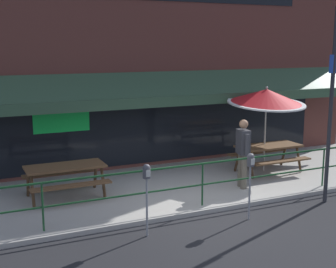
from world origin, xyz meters
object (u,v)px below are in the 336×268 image
(patio_umbrella_centre, at_px, (266,97))
(street_sign_pole, at_px, (331,105))
(picnic_table_centre, at_px, (269,151))
(parking_meter_near, at_px, (147,178))
(pedestrian_walking, at_px, (243,150))
(picnic_table_left, at_px, (65,172))
(parking_meter_far, at_px, (250,166))

(patio_umbrella_centre, height_order, street_sign_pole, street_sign_pole)
(picnic_table_centre, distance_m, patio_umbrella_centre, 1.49)
(parking_meter_near, bearing_deg, pedestrian_walking, 26.31)
(parking_meter_near, bearing_deg, picnic_table_left, 109.52)
(parking_meter_near, bearing_deg, picnic_table_centre, 28.07)
(street_sign_pole, bearing_deg, picnic_table_centre, 86.07)
(patio_umbrella_centre, bearing_deg, picnic_table_centre, -90.00)
(street_sign_pole, bearing_deg, parking_meter_far, -175.51)
(pedestrian_walking, xyz_separation_m, street_sign_pole, (1.30, -1.49, 1.21))
(pedestrian_walking, height_order, parking_meter_far, pedestrian_walking)
(picnic_table_left, height_order, street_sign_pole, street_sign_pole)
(picnic_table_centre, relative_size, patio_umbrella_centre, 0.75)
(parking_meter_near, bearing_deg, parking_meter_far, -2.08)
(picnic_table_left, bearing_deg, patio_umbrella_centre, 0.25)
(patio_umbrella_centre, bearing_deg, picnic_table_left, -179.75)
(picnic_table_left, distance_m, parking_meter_near, 2.85)
(patio_umbrella_centre, relative_size, pedestrian_walking, 1.40)
(parking_meter_near, bearing_deg, street_sign_pole, 1.19)
(parking_meter_near, height_order, street_sign_pole, street_sign_pole)
(pedestrian_walking, bearing_deg, picnic_table_left, 165.45)
(picnic_table_left, height_order, pedestrian_walking, pedestrian_walking)
(picnic_table_centre, bearing_deg, pedestrian_walking, -148.28)
(patio_umbrella_centre, bearing_deg, street_sign_pole, -93.64)
(parking_meter_near, xyz_separation_m, parking_meter_far, (2.27, -0.08, 0.00))
(patio_umbrella_centre, xyz_separation_m, parking_meter_far, (-2.40, -2.77, -1.03))
(patio_umbrella_centre, distance_m, pedestrian_walking, 2.15)
(picnic_table_centre, bearing_deg, street_sign_pole, -93.93)
(patio_umbrella_centre, xyz_separation_m, parking_meter_near, (-4.67, -2.68, -1.03))
(parking_meter_far, bearing_deg, picnic_table_centre, 46.95)
(picnic_table_centre, distance_m, parking_meter_near, 5.31)
(picnic_table_centre, bearing_deg, parking_meter_far, -133.05)
(picnic_table_centre, xyz_separation_m, patio_umbrella_centre, (0.00, 0.19, 1.47))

